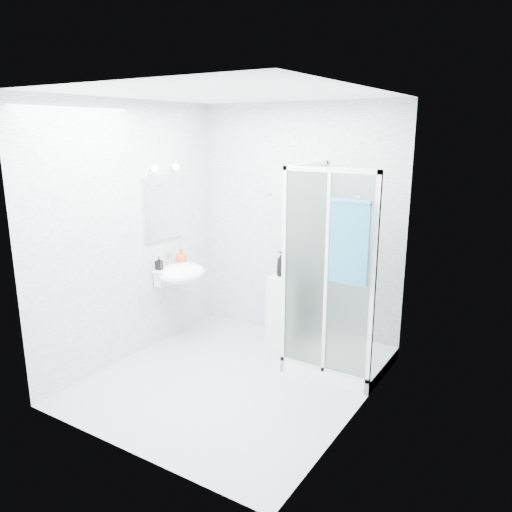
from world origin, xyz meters
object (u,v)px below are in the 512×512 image
Objects in this scene: soap_dispenser_orange at (181,256)px; hand_towel at (350,240)px; shampoo_bottle_b at (291,267)px; soap_dispenser_black at (159,263)px; shower_enclosure at (332,324)px; shampoo_bottle_a at (281,264)px; wall_basin at (180,273)px; storage_cabinet at (285,309)px.

hand_towel is at bearing -6.24° from soap_dispenser_orange.
shampoo_bottle_b is 1.41m from soap_dispenser_black.
soap_dispenser_orange is at bearing -174.23° from shower_enclosure.
hand_towel is 4.95× the size of soap_dispenser_black.
shampoo_bottle_a is at bearing 146.33° from hand_towel.
soap_dispenser_black is at bearing -123.14° from wall_basin.
wall_basin is 0.22m from soap_dispenser_orange.
shampoo_bottle_a is (-1.03, 0.69, -0.51)m from hand_towel.
shampoo_bottle_a is (-0.73, 0.29, 0.45)m from shower_enclosure.
shampoo_bottle_a reaches higher than wall_basin.
hand_towel reaches higher than shampoo_bottle_a.
shower_enclosure is 1.72m from wall_basin.
shampoo_bottle_a is 1.74× the size of soap_dispenser_orange.
soap_dispenser_orange is (-1.02, -0.46, 0.05)m from shampoo_bottle_a.
wall_basin is 1.11m from shampoo_bottle_a.
shampoo_bottle_b is at bearing 143.34° from hand_towel.
hand_towel reaches higher than shampoo_bottle_b.
storage_cabinet is 1.46m from soap_dispenser_black.
hand_towel reaches higher than soap_dispenser_black.
soap_dispenser_black is (-1.05, -0.79, 0.04)m from shampoo_bottle_a.
storage_cabinet is at bearing 2.92° from shampoo_bottle_a.
shampoo_bottle_a is 1.21× the size of shampoo_bottle_b.
soap_dispenser_black is (-2.08, -0.10, -0.47)m from hand_towel.
shower_enclosure is 1.91m from soap_dispenser_black.
storage_cabinet is 2.70× the size of shampoo_bottle_a.
shower_enclosure is 1.83m from soap_dispenser_orange.
shower_enclosure is 7.13× the size of shampoo_bottle_a.
shower_enclosure is at bearing -21.44° from shampoo_bottle_a.
hand_towel is at bearing -53.12° from shower_enclosure.
shower_enclosure is at bearing 10.81° from wall_basin.
shower_enclosure reaches higher than wall_basin.
storage_cabinet is 0.50m from shampoo_bottle_b.
shampoo_bottle_a is (0.92, 0.60, 0.10)m from wall_basin.
shower_enclosure reaches higher than shampoo_bottle_b.
soap_dispenser_orange is 1.10× the size of soap_dispenser_black.
shampoo_bottle_a is at bearing 24.57° from soap_dispenser_orange.
storage_cabinet is (-0.68, 0.29, -0.07)m from shower_enclosure.
shampoo_bottle_b is at bearing -2.14° from storage_cabinet.
shower_enclosure reaches higher than hand_towel.
soap_dispenser_orange is (-1.07, -0.47, 0.56)m from storage_cabinet.
wall_basin is at bearing 177.51° from hand_towel.
hand_towel is (1.96, -0.09, 0.61)m from wall_basin.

